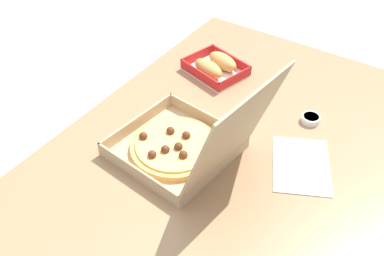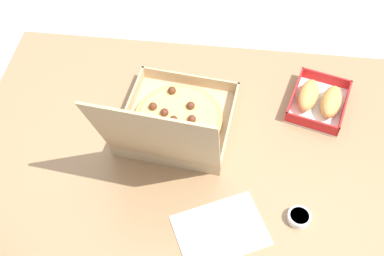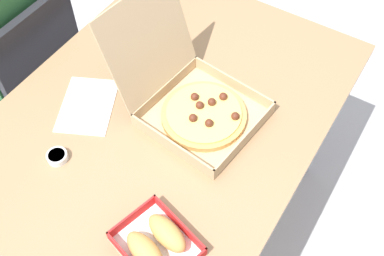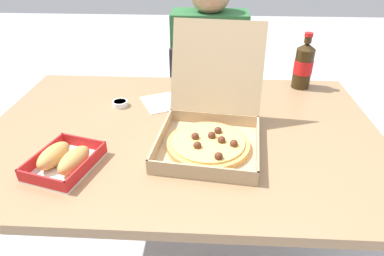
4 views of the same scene
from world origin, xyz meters
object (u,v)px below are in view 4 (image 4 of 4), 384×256
Objects in this scene: paper_menu at (172,101)px; cola_bottle at (303,65)px; bread_side_box at (64,159)px; diner_person at (209,66)px; pizza_box_open at (210,129)px; chair at (207,106)px; dipping_sauce_cup at (120,103)px.

cola_bottle is at bearing -8.61° from paper_menu.
paper_menu is at bearing 59.34° from bread_side_box.
diner_person is at bearing 49.56° from paper_menu.
pizza_box_open reaches higher than bread_side_box.
chair is 14.82× the size of dipping_sauce_cup.
chair is at bearing 58.17° from dipping_sauce_cup.
paper_menu is at bearing -104.54° from diner_person.
pizza_box_open is at bearing -88.17° from paper_menu.
cola_bottle is (0.38, -0.36, 0.15)m from diner_person.
pizza_box_open is 1.88× the size of cola_bottle.
pizza_box_open is at bearing -89.18° from chair.
dipping_sauce_cup is at bearing -119.21° from diner_person.
chair is 1.01m from bread_side_box.
cola_bottle is at bearing -38.86° from chair.
pizza_box_open is 0.58m from cola_bottle.
chair is 1.97× the size of pizza_box_open.
cola_bottle reaches higher than paper_menu.
dipping_sauce_cup is at bearing 80.23° from bread_side_box.
diner_person reaches higher than cola_bottle.
cola_bottle is (0.37, 0.44, 0.05)m from pizza_box_open.
pizza_box_open is at bearing -89.27° from diner_person.
paper_menu is (-0.52, -0.16, -0.09)m from cola_bottle.
paper_menu is at bearing 117.73° from pizza_box_open.
paper_menu is at bearing -162.71° from cola_bottle.
dipping_sauce_cup reaches higher than paper_menu.
bread_side_box is 0.96m from cola_bottle.
bread_side_box is at bearing -112.18° from diner_person.
pizza_box_open is (0.01, -0.75, 0.31)m from chair.
bread_side_box is 0.38m from dipping_sauce_cup.
cola_bottle reaches higher than dipping_sauce_cup.
cola_bottle is at bearing 16.76° from dipping_sauce_cup.
diner_person reaches higher than dipping_sauce_cup.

